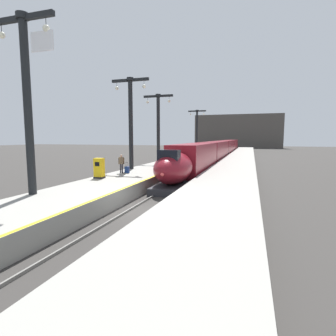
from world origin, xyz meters
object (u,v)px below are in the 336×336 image
(station_column_near, at_px, (27,87))
(ticket_machine_yellow, at_px, (99,169))
(passenger_near_edge, at_px, (121,162))
(rolling_suitcase, at_px, (127,170))
(highspeed_train_main, at_px, (221,149))
(station_column_far, at_px, (158,121))
(station_column_mid, at_px, (131,115))
(station_column_distant, at_px, (197,127))

(station_column_near, bearing_deg, ticket_machine_yellow, 87.35)
(passenger_near_edge, height_order, rolling_suitcase, passenger_near_edge)
(highspeed_train_main, relative_size, station_column_near, 7.64)
(passenger_near_edge, relative_size, ticket_machine_yellow, 1.06)
(station_column_far, xyz_separation_m, passenger_near_edge, (0.66, -11.84, -4.36))
(station_column_near, relative_size, passenger_near_edge, 5.78)
(ticket_machine_yellow, bearing_deg, station_column_mid, 93.01)
(station_column_far, distance_m, rolling_suitcase, 12.69)
(station_column_mid, bearing_deg, station_column_far, 90.00)
(station_column_mid, relative_size, passenger_near_edge, 5.44)
(station_column_mid, xyz_separation_m, ticket_machine_yellow, (0.35, -6.66, -4.79))
(rolling_suitcase, bearing_deg, highspeed_train_main, 81.52)
(station_column_near, xyz_separation_m, ticket_machine_yellow, (0.30, 6.41, -5.20))
(station_column_mid, height_order, station_column_far, station_column_mid)
(station_column_mid, bearing_deg, station_column_near, -89.76)
(highspeed_train_main, relative_size, rolling_suitcase, 75.98)
(highspeed_train_main, distance_m, passenger_near_edge, 32.98)
(station_column_near, distance_m, station_column_distant, 47.23)
(station_column_far, bearing_deg, station_column_near, -89.86)
(highspeed_train_main, distance_m, station_column_mid, 30.03)
(rolling_suitcase, bearing_deg, station_column_far, 95.34)
(highspeed_train_main, relative_size, ticket_machine_yellow, 46.63)
(station_column_distant, relative_size, passenger_near_edge, 5.54)
(station_column_mid, relative_size, station_column_far, 1.04)
(station_column_far, relative_size, ticket_machine_yellow, 5.53)
(station_column_far, relative_size, station_column_distant, 0.95)
(highspeed_train_main, xyz_separation_m, station_column_far, (-5.90, -20.72, 4.42))
(station_column_far, bearing_deg, passenger_near_edge, -86.82)
(station_column_mid, height_order, ticket_machine_yellow, station_column_mid)
(passenger_near_edge, bearing_deg, station_column_mid, 100.70)
(station_column_mid, relative_size, ticket_machine_yellow, 5.74)
(station_column_near, bearing_deg, rolling_suitcase, 84.02)
(station_column_near, relative_size, station_column_distant, 1.04)
(station_column_mid, xyz_separation_m, station_column_distant, (0.00, 34.16, 0.09))
(station_column_distant, distance_m, passenger_near_edge, 37.92)
(highspeed_train_main, xyz_separation_m, ticket_machine_yellow, (-5.55, -35.74, -0.19))
(highspeed_train_main, bearing_deg, rolling_suitcase, -98.48)
(passenger_near_edge, xyz_separation_m, ticket_machine_yellow, (-0.31, -3.18, -0.25))
(rolling_suitcase, xyz_separation_m, ticket_machine_yellow, (-0.73, -3.43, 0.44))
(highspeed_train_main, xyz_separation_m, station_column_distant, (-5.90, 5.07, 4.69))
(highspeed_train_main, height_order, ticket_machine_yellow, highspeed_train_main)
(station_column_near, bearing_deg, station_column_far, 90.14)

